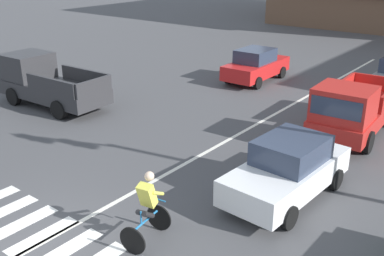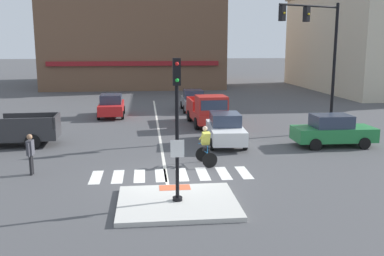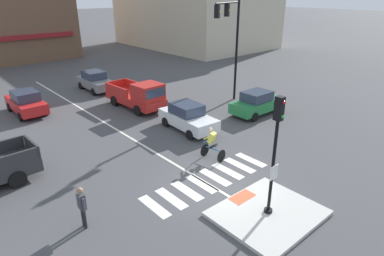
{
  "view_description": "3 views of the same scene",
  "coord_description": "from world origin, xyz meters",
  "px_view_note": "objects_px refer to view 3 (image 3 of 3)",
  "views": [
    {
      "loc": [
        7.73,
        -4.18,
        6.18
      ],
      "look_at": [
        0.25,
        5.36,
        1.39
      ],
      "focal_mm": 42.08,
      "sensor_mm": 36.0,
      "label": 1
    },
    {
      "loc": [
        -0.97,
        -16.0,
        5.15
      ],
      "look_at": [
        1.13,
        3.32,
        1.38
      ],
      "focal_mm": 40.15,
      "sensor_mm": 36.0,
      "label": 2
    },
    {
      "loc": [
        -9.0,
        -8.61,
        7.97
      ],
      "look_at": [
        0.93,
        2.8,
        1.64
      ],
      "focal_mm": 30.76,
      "sensor_mm": 36.0,
      "label": 3
    }
  ],
  "objects_px": {
    "cyclist": "(212,143)",
    "traffic_light_mast": "(232,35)",
    "signal_pole": "(275,147)",
    "car_white_eastbound_mid": "(188,117)",
    "car_red_westbound_distant": "(26,102)",
    "car_green_cross_right": "(257,103)",
    "pedestrian_at_curb_left": "(82,204)",
    "car_grey_eastbound_distant": "(95,81)",
    "pickup_truck_red_eastbound_far": "(139,96)"
  },
  "relations": [
    {
      "from": "cyclist",
      "to": "traffic_light_mast",
      "type": "bearing_deg",
      "value": 37.72
    },
    {
      "from": "signal_pole",
      "to": "car_white_eastbound_mid",
      "type": "distance_m",
      "value": 9.29
    },
    {
      "from": "signal_pole",
      "to": "car_white_eastbound_mid",
      "type": "height_order",
      "value": "signal_pole"
    },
    {
      "from": "signal_pole",
      "to": "traffic_light_mast",
      "type": "bearing_deg",
      "value": 49.47
    },
    {
      "from": "car_red_westbound_distant",
      "to": "car_white_eastbound_mid",
      "type": "bearing_deg",
      "value": -55.3
    },
    {
      "from": "car_green_cross_right",
      "to": "pedestrian_at_curb_left",
      "type": "height_order",
      "value": "pedestrian_at_curb_left"
    },
    {
      "from": "traffic_light_mast",
      "to": "car_grey_eastbound_distant",
      "type": "distance_m",
      "value": 12.45
    },
    {
      "from": "car_red_westbound_distant",
      "to": "cyclist",
      "type": "height_order",
      "value": "cyclist"
    },
    {
      "from": "car_white_eastbound_mid",
      "to": "pickup_truck_red_eastbound_far",
      "type": "relative_size",
      "value": 0.81
    },
    {
      "from": "car_green_cross_right",
      "to": "cyclist",
      "type": "relative_size",
      "value": 2.45
    },
    {
      "from": "car_green_cross_right",
      "to": "pedestrian_at_curb_left",
      "type": "relative_size",
      "value": 2.46
    },
    {
      "from": "car_green_cross_right",
      "to": "pickup_truck_red_eastbound_far",
      "type": "relative_size",
      "value": 0.79
    },
    {
      "from": "car_green_cross_right",
      "to": "cyclist",
      "type": "height_order",
      "value": "cyclist"
    },
    {
      "from": "car_green_cross_right",
      "to": "car_white_eastbound_mid",
      "type": "xyz_separation_m",
      "value": [
        -5.42,
        1.04,
        0.0
      ]
    },
    {
      "from": "signal_pole",
      "to": "cyclist",
      "type": "relative_size",
      "value": 2.74
    },
    {
      "from": "car_red_westbound_distant",
      "to": "car_green_cross_right",
      "type": "height_order",
      "value": "same"
    },
    {
      "from": "traffic_light_mast",
      "to": "pickup_truck_red_eastbound_far",
      "type": "xyz_separation_m",
      "value": [
        -5.85,
        3.37,
        -4.11
      ]
    },
    {
      "from": "car_green_cross_right",
      "to": "cyclist",
      "type": "xyz_separation_m",
      "value": [
        -6.99,
        -2.7,
        0.06
      ]
    },
    {
      "from": "signal_pole",
      "to": "pickup_truck_red_eastbound_far",
      "type": "distance_m",
      "value": 14.15
    },
    {
      "from": "car_red_westbound_distant",
      "to": "car_grey_eastbound_distant",
      "type": "relative_size",
      "value": 1.0
    },
    {
      "from": "traffic_light_mast",
      "to": "car_grey_eastbound_distant",
      "type": "bearing_deg",
      "value": 121.03
    },
    {
      "from": "car_green_cross_right",
      "to": "cyclist",
      "type": "bearing_deg",
      "value": -158.85
    },
    {
      "from": "car_white_eastbound_mid",
      "to": "pedestrian_at_curb_left",
      "type": "xyz_separation_m",
      "value": [
        -8.75,
        -4.52,
        0.17
      ]
    },
    {
      "from": "signal_pole",
      "to": "car_red_westbound_distant",
      "type": "height_order",
      "value": "signal_pole"
    },
    {
      "from": "car_grey_eastbound_distant",
      "to": "pickup_truck_red_eastbound_far",
      "type": "bearing_deg",
      "value": -88.45
    },
    {
      "from": "pickup_truck_red_eastbound_far",
      "to": "pedestrian_at_curb_left",
      "type": "xyz_separation_m",
      "value": [
        -8.58,
        -9.74,
        0.0
      ]
    },
    {
      "from": "car_red_westbound_distant",
      "to": "pickup_truck_red_eastbound_far",
      "type": "relative_size",
      "value": 0.79
    },
    {
      "from": "car_red_westbound_distant",
      "to": "traffic_light_mast",
      "type": "bearing_deg",
      "value": -32.1
    },
    {
      "from": "car_green_cross_right",
      "to": "car_red_westbound_distant",
      "type": "bearing_deg",
      "value": 138.65
    },
    {
      "from": "car_red_westbound_distant",
      "to": "car_grey_eastbound_distant",
      "type": "height_order",
      "value": "same"
    },
    {
      "from": "car_red_westbound_distant",
      "to": "pickup_truck_red_eastbound_far",
      "type": "bearing_deg",
      "value": -33.94
    },
    {
      "from": "car_grey_eastbound_distant",
      "to": "cyclist",
      "type": "relative_size",
      "value": 2.45
    },
    {
      "from": "pickup_truck_red_eastbound_far",
      "to": "cyclist",
      "type": "bearing_deg",
      "value": -98.77
    },
    {
      "from": "pickup_truck_red_eastbound_far",
      "to": "cyclist",
      "type": "xyz_separation_m",
      "value": [
        -1.38,
        -8.97,
        -0.11
      ]
    },
    {
      "from": "traffic_light_mast",
      "to": "car_white_eastbound_mid",
      "type": "relative_size",
      "value": 1.79
    },
    {
      "from": "car_red_westbound_distant",
      "to": "car_white_eastbound_mid",
      "type": "xyz_separation_m",
      "value": [
        6.61,
        -9.55,
        0.0
      ]
    },
    {
      "from": "car_green_cross_right",
      "to": "car_grey_eastbound_distant",
      "type": "xyz_separation_m",
      "value": [
        -5.78,
        12.91,
        0.0
      ]
    },
    {
      "from": "car_grey_eastbound_distant",
      "to": "pedestrian_at_curb_left",
      "type": "height_order",
      "value": "pedestrian_at_curb_left"
    },
    {
      "from": "car_green_cross_right",
      "to": "signal_pole",
      "type": "bearing_deg",
      "value": -139.1
    },
    {
      "from": "traffic_light_mast",
      "to": "signal_pole",
      "type": "bearing_deg",
      "value": -130.53
    },
    {
      "from": "car_grey_eastbound_distant",
      "to": "pedestrian_at_curb_left",
      "type": "xyz_separation_m",
      "value": [
        -8.4,
        -16.38,
        0.17
      ]
    },
    {
      "from": "signal_pole",
      "to": "traffic_light_mast",
      "type": "relative_size",
      "value": 0.62
    },
    {
      "from": "signal_pole",
      "to": "car_grey_eastbound_distant",
      "type": "xyz_separation_m",
      "value": [
        2.8,
        20.35,
        -2.11
      ]
    },
    {
      "from": "car_white_eastbound_mid",
      "to": "pedestrian_at_curb_left",
      "type": "distance_m",
      "value": 9.85
    },
    {
      "from": "traffic_light_mast",
      "to": "car_white_eastbound_mid",
      "type": "bearing_deg",
      "value": -161.97
    },
    {
      "from": "traffic_light_mast",
      "to": "car_grey_eastbound_distant",
      "type": "xyz_separation_m",
      "value": [
        -6.03,
        10.02,
        -4.28
      ]
    },
    {
      "from": "signal_pole",
      "to": "pedestrian_at_curb_left",
      "type": "height_order",
      "value": "signal_pole"
    },
    {
      "from": "car_white_eastbound_mid",
      "to": "pickup_truck_red_eastbound_far",
      "type": "distance_m",
      "value": 5.22
    },
    {
      "from": "car_red_westbound_distant",
      "to": "car_white_eastbound_mid",
      "type": "relative_size",
      "value": 0.99
    },
    {
      "from": "car_red_westbound_distant",
      "to": "car_grey_eastbound_distant",
      "type": "xyz_separation_m",
      "value": [
        6.26,
        2.32,
        0.0
      ]
    }
  ]
}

